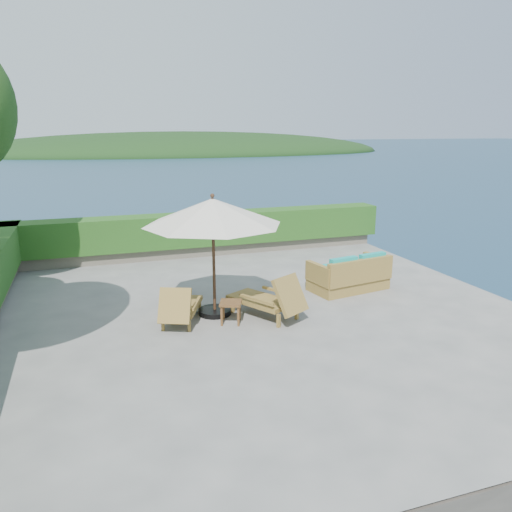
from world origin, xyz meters
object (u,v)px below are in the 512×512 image
object	(u,v)px
lounge_left	(180,306)
patio_umbrella	(213,213)
lounge_right	(270,299)
wicker_loveseat	(350,276)
side_table	(231,306)

from	to	relation	value
lounge_left	patio_umbrella	bearing A→B (deg)	42.33
lounge_right	wicker_loveseat	world-z (taller)	lounge_right
patio_umbrella	lounge_left	world-z (taller)	patio_umbrella
lounge_left	wicker_loveseat	distance (m)	4.49
patio_umbrella	wicker_loveseat	xyz separation A→B (m)	(3.62, 0.53, -1.86)
wicker_loveseat	side_table	bearing A→B (deg)	-171.57
lounge_left	side_table	world-z (taller)	lounge_left
lounge_right	side_table	xyz separation A→B (m)	(-0.88, -0.03, -0.04)
patio_umbrella	lounge_right	bearing A→B (deg)	-28.67
wicker_loveseat	lounge_left	bearing A→B (deg)	-179.57
patio_umbrella	lounge_right	size ratio (longest dim) A/B	1.67
patio_umbrella	wicker_loveseat	size ratio (longest dim) A/B	1.49
patio_umbrella	lounge_left	size ratio (longest dim) A/B	1.88
lounge_left	side_table	distance (m)	1.04
lounge_right	side_table	distance (m)	0.88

